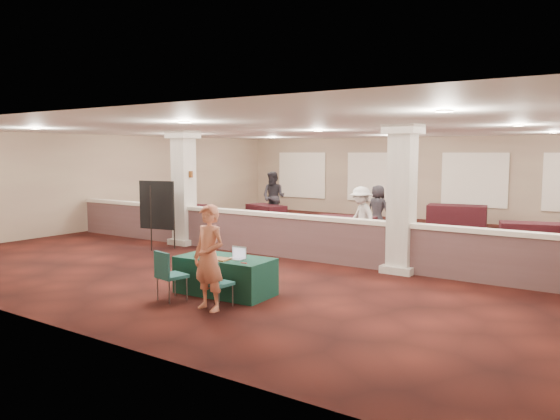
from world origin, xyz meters
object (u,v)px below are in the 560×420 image
Objects in this scene: conf_chair_side at (168,272)px; far_table_front_left at (178,215)px; far_table_front_center at (344,229)px; attendee_d at (378,209)px; near_table at (225,276)px; conf_chair_main at (215,280)px; far_table_back_center at (457,217)px; far_table_back_left at (266,214)px; easel_board at (157,206)px; attendee_b at (361,217)px; far_table_back_right at (533,235)px; far_table_front_right at (423,239)px; woman at (209,258)px; attendee_a at (274,197)px.

far_table_front_left is (-7.02, 7.26, -0.14)m from conf_chair_side.
far_table_front_center is 1.95m from attendee_d.
near_table is at bearing -39.96° from far_table_front_left.
conf_chair_main is 12.15m from far_table_back_center.
far_table_back_left is 0.83× the size of far_table_back_center.
conf_chair_main is at bearing -45.15° from easel_board.
attendee_d is (-0.76, 2.75, -0.06)m from attendee_b.
far_table_back_right is at bearing -1.59° from far_table_back_left.
conf_chair_side reaches higher than far_table_front_right.
far_table_back_right is at bearing 24.52° from easel_board.
far_table_back_right is (9.24, -0.26, 0.01)m from far_table_back_left.
far_table_back_center reaches higher than far_table_back_left.
far_table_front_center is (-1.07, 6.69, 0.02)m from near_table.
far_table_back_right is 4.77m from attendee_b.
near_table is 1.09m from conf_chair_side.
attendee_d is (-1.29, 9.37, 0.30)m from conf_chair_main.
easel_board reaches higher than far_table_back_left.
conf_chair_side is (-0.51, -0.94, 0.18)m from near_table.
far_table_back_right reaches higher than far_table_back_left.
conf_chair_side is at bearing -106.36° from far_table_front_right.
far_table_back_center is (6.34, 2.51, 0.07)m from far_table_back_left.
woman reaches higher than far_table_front_center.
near_table is 2.20× the size of conf_chair_main.
far_table_front_left reaches higher than far_table_back_left.
far_table_back_left is (-5.93, 9.78, -0.55)m from woman.
far_table_back_left is at bearing 86.99° from easel_board.
near_table is 1.14× the size of attendee_d.
far_table_back_left is at bearing 126.73° from conf_chair_main.
attendee_d reaches higher than far_table_front_right.
far_table_back_center reaches higher than far_table_front_right.
far_table_front_center is at bearing 91.87° from attendee_d.
attendee_b reaches higher than far_table_front_left.
far_table_front_center is (3.50, 4.10, -0.81)m from easel_board.
conf_chair_side is 10.98m from far_table_back_left.
far_table_back_left is 9.25m from far_table_back_right.
far_table_back_left is at bearing -176.35° from attendee_b.
conf_chair_main is at bearing -63.76° from near_table.
far_table_back_center is at bearing 93.35° from woman.
far_table_front_right is 5.28m from far_table_back_center.
attendee_d reaches higher than far_table_back_left.
attendee_a reaches higher than conf_chair_main.
far_table_front_center is at bearing 3.31° from far_table_front_left.
far_table_front_right is 3.46m from attendee_d.
attendee_d reaches higher than far_table_front_left.
far_table_front_left is at bearing -149.01° from far_table_back_center.
attendee_d reaches higher than near_table.
easel_board is at bearing -81.76° from far_table_back_left.
attendee_d is at bearing 92.22° from near_table.
far_table_front_left is 1.12× the size of attendee_b.
near_table is 1.06× the size of far_table_back_right.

